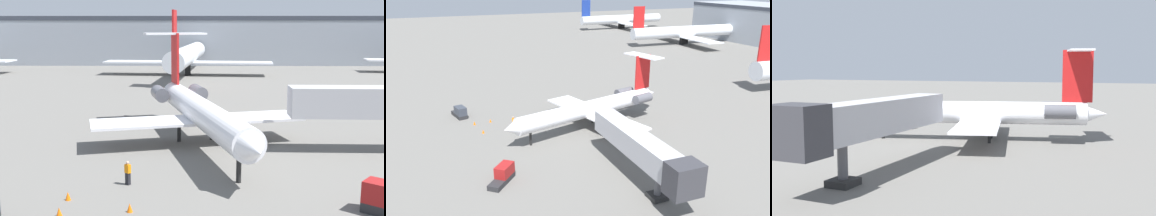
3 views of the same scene
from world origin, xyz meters
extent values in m
cube|color=#66635E|center=(0.00, 0.00, -0.05)|extent=(400.00, 400.00, 0.10)
cylinder|color=white|center=(-0.49, -0.03, 3.15)|extent=(8.59, 24.57, 2.47)
cone|color=white|center=(2.81, -12.78, 3.15)|extent=(2.83, 2.72, 2.35)
cone|color=white|center=(-3.81, 12.82, 3.15)|extent=(2.69, 3.04, 2.10)
cube|color=white|center=(4.37, 2.26, 2.21)|extent=(9.89, 6.53, 0.24)
cube|color=white|center=(-5.85, -0.38, 2.21)|extent=(9.89, 6.53, 0.24)
cylinder|color=#595960|center=(-0.77, 9.58, 3.55)|extent=(2.25, 3.47, 1.50)
cylinder|color=#595960|center=(-4.90, 8.51, 3.55)|extent=(2.25, 3.47, 1.50)
cube|color=red|center=(-3.33, 10.98, 7.20)|extent=(1.03, 3.16, 5.63)
cube|color=white|center=(-3.33, 10.98, 9.92)|extent=(7.18, 4.03, 0.20)
cylinder|color=black|center=(2.10, -10.07, 0.96)|extent=(0.36, 0.36, 1.91)
cylinder|color=black|center=(0.56, 2.31, 0.96)|extent=(0.36, 0.36, 1.91)
cylinder|color=black|center=(-2.54, 1.51, 0.96)|extent=(0.36, 0.36, 1.91)
cube|color=black|center=(-5.61, -10.60, 0.42)|extent=(0.40, 0.39, 0.85)
cube|color=orange|center=(-5.61, -10.60, 1.15)|extent=(0.47, 0.45, 0.60)
sphere|color=tan|center=(-5.61, -10.60, 1.57)|extent=(0.24, 0.24, 0.24)
cone|color=orange|center=(-4.80, -15.40, 0.28)|extent=(0.36, 0.36, 0.55)
cone|color=orange|center=(-8.80, -16.08, 0.28)|extent=(0.36, 0.36, 0.55)
cone|color=orange|center=(-8.98, -13.55, 0.28)|extent=(0.36, 0.36, 0.55)
cube|color=#8C939E|center=(0.00, 94.77, 6.54)|extent=(157.80, 24.54, 13.07)
cube|color=#333842|center=(0.00, 82.70, 12.47)|extent=(157.80, 0.60, 1.20)
cylinder|color=silver|center=(-2.96, 59.94, 4.39)|extent=(8.09, 43.50, 3.99)
cube|color=red|center=(-4.83, 40.37, 9.89)|extent=(0.68, 4.01, 7.00)
cube|color=silver|center=(-2.96, 59.94, 2.80)|extent=(36.80, 9.44, 0.30)
cube|color=black|center=(-2.96, 59.94, 1.20)|extent=(1.20, 2.80, 2.40)
camera|label=1|loc=(-0.78, -41.45, 10.98)|focal=43.64mm
camera|label=2|loc=(48.93, -22.89, 21.84)|focal=35.54mm
camera|label=3|loc=(43.84, 16.62, 8.07)|focal=39.93mm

